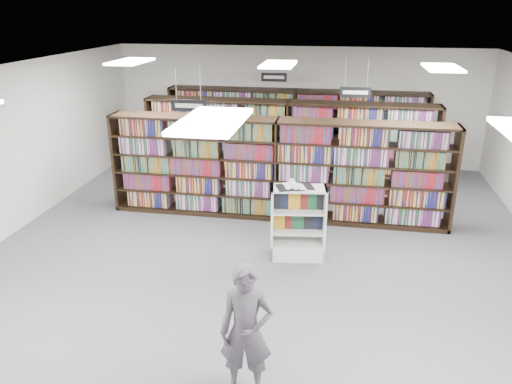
% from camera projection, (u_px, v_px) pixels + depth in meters
% --- Properties ---
extents(floor, '(12.00, 12.00, 0.00)m').
position_uv_depth(floor, '(261.00, 261.00, 8.79)').
color(floor, '#505055').
rests_on(floor, ground).
extents(ceiling, '(10.00, 12.00, 0.10)m').
position_uv_depth(ceiling, '(262.00, 76.00, 7.66)').
color(ceiling, white).
rests_on(ceiling, wall_back).
extents(wall_back, '(10.00, 0.10, 3.20)m').
position_uv_depth(wall_back, '(297.00, 106.00, 13.75)').
color(wall_back, silver).
rests_on(wall_back, ground).
extents(bookshelf_row_near, '(7.00, 0.60, 2.10)m').
position_uv_depth(bookshelf_row_near, '(277.00, 169.00, 10.26)').
color(bookshelf_row_near, black).
rests_on(bookshelf_row_near, floor).
extents(bookshelf_row_mid, '(7.00, 0.60, 2.10)m').
position_uv_depth(bookshelf_row_mid, '(288.00, 144.00, 12.10)').
color(bookshelf_row_mid, black).
rests_on(bookshelf_row_mid, floor).
extents(bookshelf_row_far, '(7.00, 0.60, 2.10)m').
position_uv_depth(bookshelf_row_far, '(295.00, 128.00, 13.67)').
color(bookshelf_row_far, black).
rests_on(bookshelf_row_far, floor).
extents(aisle_sign_left, '(0.65, 0.02, 0.80)m').
position_uv_depth(aisle_sign_left, '(189.00, 104.00, 9.06)').
color(aisle_sign_left, '#B2B2B7').
rests_on(aisle_sign_left, ceiling).
extents(aisle_sign_right, '(0.65, 0.02, 0.80)m').
position_uv_depth(aisle_sign_right, '(355.00, 91.00, 10.42)').
color(aisle_sign_right, '#B2B2B7').
rests_on(aisle_sign_right, ceiling).
extents(aisle_sign_center, '(0.65, 0.02, 0.80)m').
position_uv_depth(aisle_sign_center, '(274.00, 76.00, 12.58)').
color(aisle_sign_center, '#B2B2B7').
rests_on(aisle_sign_center, ceiling).
extents(troffer_front_center, '(0.60, 1.20, 0.04)m').
position_uv_depth(troffer_front_center, '(212.00, 121.00, 4.91)').
color(troffer_front_center, white).
rests_on(troffer_front_center, ceiling).
extents(troffer_back_left, '(0.60, 1.20, 0.04)m').
position_uv_depth(troffer_back_left, '(130.00, 62.00, 10.00)').
color(troffer_back_left, white).
rests_on(troffer_back_left, ceiling).
extents(troffer_back_center, '(0.60, 1.20, 0.04)m').
position_uv_depth(troffer_back_center, '(278.00, 64.00, 9.52)').
color(troffer_back_center, white).
rests_on(troffer_back_center, ceiling).
extents(troffer_back_right, '(0.60, 1.20, 0.04)m').
position_uv_depth(troffer_back_right, '(443.00, 68.00, 9.03)').
color(troffer_back_right, white).
rests_on(troffer_back_right, ceiling).
extents(endcap_display, '(1.00, 0.60, 1.32)m').
position_uv_depth(endcap_display, '(297.00, 232.00, 8.80)').
color(endcap_display, silver).
rests_on(endcap_display, floor).
extents(open_book, '(0.69, 0.54, 0.13)m').
position_uv_depth(open_book, '(294.00, 186.00, 8.45)').
color(open_book, black).
rests_on(open_book, endcap_display).
extents(shopper, '(0.63, 0.45, 1.65)m').
position_uv_depth(shopper, '(246.00, 332.00, 5.55)').
color(shopper, '#4A454F').
rests_on(shopper, floor).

